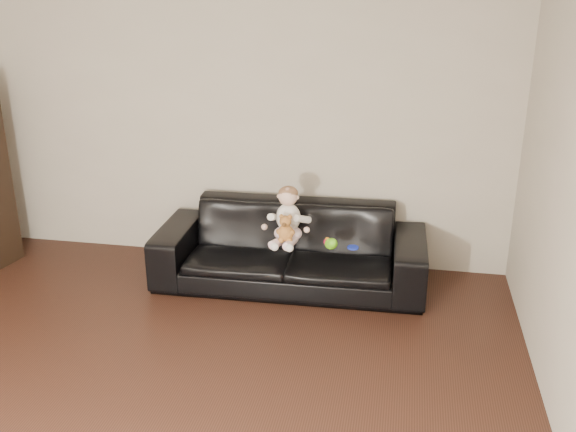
% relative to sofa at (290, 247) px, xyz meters
% --- Properties ---
extents(wall_back, '(5.00, 0.00, 5.00)m').
position_rel_sofa_xyz_m(wall_back, '(-0.61, 0.50, 0.96)').
color(wall_back, '#B4AA97').
rests_on(wall_back, ground).
extents(sofa, '(2.33, 0.95, 0.67)m').
position_rel_sofa_xyz_m(sofa, '(0.00, 0.00, 0.00)').
color(sofa, black).
rests_on(sofa, floor).
extents(baby, '(0.36, 0.43, 0.48)m').
position_rel_sofa_xyz_m(baby, '(0.00, -0.12, 0.32)').
color(baby, '#FDD6DE').
rests_on(baby, sofa).
extents(teddy_bear, '(0.15, 0.15, 0.23)m').
position_rel_sofa_xyz_m(teddy_bear, '(0.01, -0.27, 0.28)').
color(teddy_bear, '#AA6C30').
rests_on(teddy_bear, sofa).
extents(toy_green, '(0.12, 0.14, 0.09)m').
position_rel_sofa_xyz_m(toy_green, '(0.38, -0.22, 0.15)').
color(toy_green, '#65D118').
rests_on(toy_green, sofa).
extents(toy_rattle, '(0.08, 0.08, 0.06)m').
position_rel_sofa_xyz_m(toy_rattle, '(0.34, -0.16, 0.14)').
color(toy_rattle, red).
rests_on(toy_rattle, sofa).
extents(toy_blue_disc, '(0.10, 0.10, 0.01)m').
position_rel_sofa_xyz_m(toy_blue_disc, '(0.55, -0.18, 0.11)').
color(toy_blue_disc, '#192ECD').
rests_on(toy_blue_disc, sofa).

